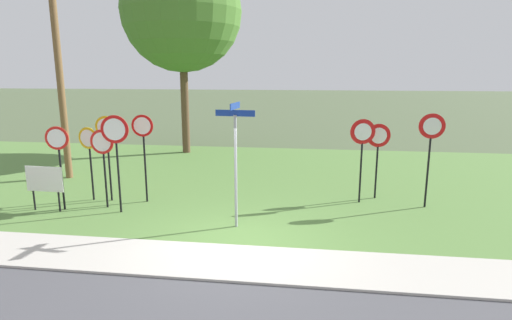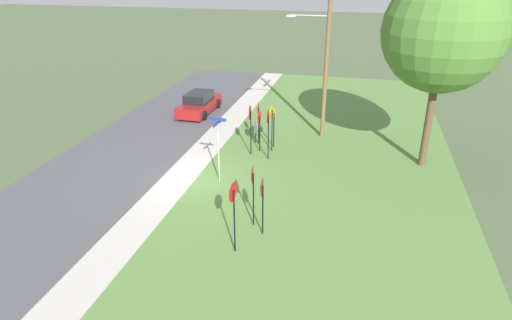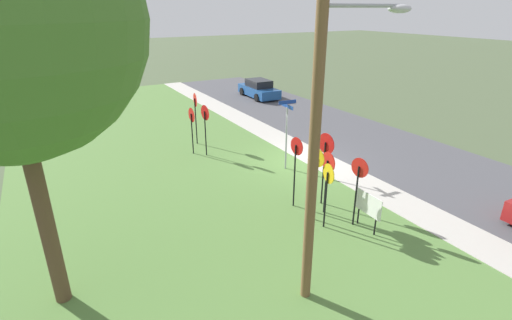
{
  "view_description": "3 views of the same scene",
  "coord_description": "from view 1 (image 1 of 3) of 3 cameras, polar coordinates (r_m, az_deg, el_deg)",
  "views": [
    {
      "loc": [
        1.56,
        -8.41,
        3.81
      ],
      "look_at": [
        -0.01,
        3.18,
        1.3
      ],
      "focal_mm": 28.99,
      "sensor_mm": 36.0,
      "label": 1
    },
    {
      "loc": [
        17.02,
        7.08,
        9.22
      ],
      "look_at": [
        -0.38,
        2.83,
        1.21
      ],
      "focal_mm": 30.95,
      "sensor_mm": 36.0,
      "label": 2
    },
    {
      "loc": [
        -13.07,
        9.85,
        6.68
      ],
      "look_at": [
        -1.23,
        3.19,
        1.19
      ],
      "focal_mm": 26.61,
      "sensor_mm": 36.0,
      "label": 3
    }
  ],
  "objects": [
    {
      "name": "ground_plane",
      "position": [
        9.36,
        -2.59,
        -11.93
      ],
      "size": [
        160.0,
        160.0,
        0.0
      ],
      "primitive_type": "plane",
      "color": "#4C5B3D"
    },
    {
      "name": "sidewalk_strip",
      "position": [
        8.64,
        -3.57,
        -13.88
      ],
      "size": [
        44.0,
        1.6,
        0.06
      ],
      "primitive_type": "cube",
      "color": "#BCB7AD",
      "rests_on": "ground_plane"
    },
    {
      "name": "grass_median",
      "position": [
        14.98,
        1.51,
        -2.56
      ],
      "size": [
        44.0,
        12.0,
        0.04
      ],
      "primitive_type": "cube",
      "color": "#567F3D",
      "rests_on": "ground_plane"
    },
    {
      "name": "stop_sign_near_left",
      "position": [
        13.02,
        -22.04,
        1.49
      ],
      "size": [
        0.63,
        0.13,
        2.2
      ],
      "rotation": [
        0.0,
        0.0,
        -0.16
      ],
      "color": "black",
      "rests_on": "grass_median"
    },
    {
      "name": "stop_sign_near_right",
      "position": [
        12.41,
        -25.61,
        1.18
      ],
      "size": [
        0.64,
        0.12,
        2.34
      ],
      "rotation": [
        0.0,
        0.0,
        0.14
      ],
      "color": "black",
      "rests_on": "grass_median"
    },
    {
      "name": "stop_sign_far_left",
      "position": [
        12.13,
        -20.38,
        1.05
      ],
      "size": [
        0.68,
        0.1,
        2.23
      ],
      "rotation": [
        0.0,
        0.0,
        -0.03
      ],
      "color": "black",
      "rests_on": "grass_median"
    },
    {
      "name": "stop_sign_far_center",
      "position": [
        12.28,
        -15.28,
        2.63
      ],
      "size": [
        0.63,
        0.11,
        2.58
      ],
      "rotation": [
        0.0,
        0.0,
        0.07
      ],
      "color": "black",
      "rests_on": "grass_median"
    },
    {
      "name": "stop_sign_far_right",
      "position": [
        12.72,
        -19.86,
        2.48
      ],
      "size": [
        0.62,
        0.11,
        2.53
      ],
      "rotation": [
        0.0,
        0.0,
        0.06
      ],
      "color": "black",
      "rests_on": "grass_median"
    },
    {
      "name": "stop_sign_center_tall",
      "position": [
        11.52,
        -18.79,
        2.33
      ],
      "size": [
        0.74,
        0.12,
        2.66
      ],
      "rotation": [
        0.0,
        0.0,
        0.09
      ],
      "color": "black",
      "rests_on": "grass_median"
    },
    {
      "name": "yield_sign_near_left",
      "position": [
        12.18,
        14.47,
        2.56
      ],
      "size": [
        0.72,
        0.14,
        2.46
      ],
      "rotation": [
        0.0,
        0.0,
        0.16
      ],
      "color": "black",
      "rests_on": "grass_median"
    },
    {
      "name": "yield_sign_near_right",
      "position": [
        12.29,
        22.99,
        2.78
      ],
      "size": [
        0.69,
        0.12,
        2.66
      ],
      "rotation": [
        0.0,
        0.0,
        -0.1
      ],
      "color": "black",
      "rests_on": "grass_median"
    },
    {
      "name": "yield_sign_far_left",
      "position": [
        12.73,
        16.51,
        2.18
      ],
      "size": [
        0.7,
        0.11,
        2.28
      ],
      "rotation": [
        0.0,
        0.0,
        0.07
      ],
      "color": "black",
      "rests_on": "grass_median"
    },
    {
      "name": "street_name_post",
      "position": [
        9.91,
        -2.84,
        0.71
      ],
      "size": [
        0.96,
        0.81,
        3.06
      ],
      "rotation": [
        0.0,
        0.0,
        -0.08
      ],
      "color": "#9EA0A8",
      "rests_on": "grass_median"
    },
    {
      "name": "utility_pole",
      "position": [
        15.99,
        -26.22,
        15.26
      ],
      "size": [
        2.1,
        2.43,
        9.26
      ],
      "color": "brown",
      "rests_on": "grass_median"
    },
    {
      "name": "notice_board",
      "position": [
        12.69,
        -27.15,
        -2.64
      ],
      "size": [
        1.1,
        0.08,
        1.25
      ],
      "rotation": [
        0.0,
        0.0,
        -0.04
      ],
      "color": "black",
      "rests_on": "grass_median"
    },
    {
      "name": "oak_tree_left",
      "position": [
        19.85,
        -10.23,
        19.55
      ],
      "size": [
        5.39,
        5.39,
        9.12
      ],
      "color": "brown",
      "rests_on": "grass_median"
    }
  ]
}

